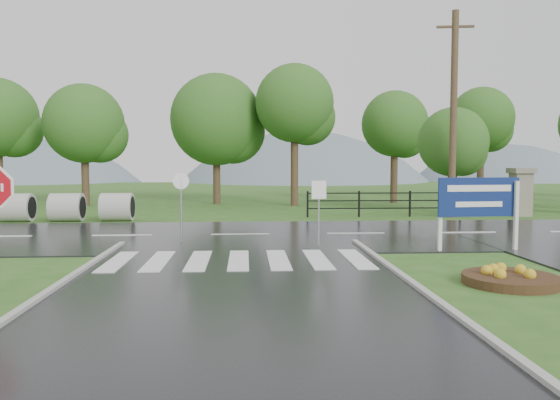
{
  "coord_description": "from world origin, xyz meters",
  "views": [
    {
      "loc": [
        0.18,
        -8.64,
        2.53
      ],
      "look_at": [
        1.11,
        6.0,
        1.5
      ],
      "focal_mm": 35.0,
      "sensor_mm": 36.0,
      "label": 1
    }
  ],
  "objects": [
    {
      "name": "reg_sign_round",
      "position": [
        -1.81,
        8.3,
        1.39
      ],
      "size": [
        0.49,
        0.19,
        2.2
      ],
      "color": "#939399",
      "rests_on": "ground"
    },
    {
      "name": "reg_sign_small",
      "position": [
        2.33,
        7.26,
        1.42
      ],
      "size": [
        0.44,
        0.07,
        1.98
      ],
      "color": "#939399",
      "rests_on": "ground"
    },
    {
      "name": "flower_bed",
      "position": [
        5.63,
        2.15,
        0.14
      ],
      "size": [
        1.94,
        1.94,
        0.39
      ],
      "color": "#332111",
      "rests_on": "ground"
    },
    {
      "name": "crosswalk",
      "position": [
        0.0,
        5.0,
        0.06
      ],
      "size": [
        6.5,
        2.8,
        0.02
      ],
      "color": "silver",
      "rests_on": "ground"
    },
    {
      "name": "pillar_west",
      "position": [
        13.0,
        16.0,
        1.18
      ],
      "size": [
        1.0,
        1.0,
        2.24
      ],
      "color": "gray",
      "rests_on": "ground"
    },
    {
      "name": "utility_pole_east",
      "position": [
        9.52,
        15.5,
        4.7
      ],
      "size": [
        1.64,
        0.34,
        9.24
      ],
      "color": "#473523",
      "rests_on": "ground"
    },
    {
      "name": "entrance_tree_left",
      "position": [
        10.31,
        17.5,
        3.47
      ],
      "size": [
        3.38,
        3.38,
        5.19
      ],
      "color": "#3D2B1C",
      "rests_on": "ground"
    },
    {
      "name": "estate_billboard",
      "position": [
        6.7,
        6.21,
        1.44
      ],
      "size": [
        2.39,
        0.25,
        2.09
      ],
      "color": "silver",
      "rests_on": "ground"
    },
    {
      "name": "treeline",
      "position": [
        1.0,
        24.0,
        0.0
      ],
      "size": [
        83.2,
        5.2,
        10.0
      ],
      "color": "#28581B",
      "rests_on": "ground"
    },
    {
      "name": "fence_west",
      "position": [
        7.75,
        16.0,
        0.72
      ],
      "size": [
        9.58,
        0.08,
        1.2
      ],
      "color": "black",
      "rests_on": "ground"
    },
    {
      "name": "ground",
      "position": [
        0.0,
        0.0,
        0.0
      ],
      "size": [
        120.0,
        120.0,
        0.0
      ],
      "primitive_type": "plane",
      "color": "#2F5B1E",
      "rests_on": "ground"
    },
    {
      "name": "hills",
      "position": [
        3.49,
        65.0,
        -15.54
      ],
      "size": [
        102.0,
        48.0,
        48.0
      ],
      "color": "slate",
      "rests_on": "ground"
    },
    {
      "name": "main_road",
      "position": [
        0.0,
        10.0,
        0.0
      ],
      "size": [
        90.0,
        8.0,
        0.04
      ],
      "primitive_type": "cube",
      "color": "black",
      "rests_on": "ground"
    }
  ]
}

